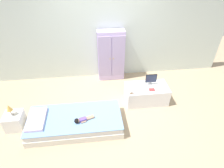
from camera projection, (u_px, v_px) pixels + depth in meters
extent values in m
cube|color=tan|center=(111.00, 114.00, 4.12)|extent=(10.00, 10.00, 0.02)
cube|color=silver|center=(103.00, 28.00, 4.56)|extent=(6.40, 0.05, 2.70)
cube|color=silver|center=(76.00, 124.00, 3.78)|extent=(1.83, 0.83, 0.14)
cube|color=silver|center=(75.00, 120.00, 3.70)|extent=(1.79, 0.79, 0.12)
cube|color=#7AA8DB|center=(75.00, 117.00, 3.66)|extent=(1.82, 0.82, 0.02)
cube|color=silver|center=(36.00, 119.00, 3.58)|extent=(0.32, 0.59, 0.05)
cube|color=#6B4CB2|center=(83.00, 120.00, 3.57)|extent=(0.15, 0.12, 0.06)
cube|color=tan|center=(90.00, 117.00, 3.64)|extent=(0.16, 0.08, 0.04)
cube|color=tan|center=(90.00, 118.00, 3.61)|extent=(0.16, 0.08, 0.04)
cube|color=tan|center=(82.00, 118.00, 3.62)|extent=(0.10, 0.06, 0.03)
cube|color=tan|center=(84.00, 122.00, 3.54)|extent=(0.10, 0.06, 0.03)
sphere|color=tan|center=(77.00, 121.00, 3.52)|extent=(0.09, 0.09, 0.09)
sphere|color=black|center=(77.00, 121.00, 3.52)|extent=(0.10, 0.10, 0.10)
cube|color=white|center=(15.00, 121.00, 3.72)|extent=(0.34, 0.34, 0.35)
cylinder|color=#B7B2AD|center=(12.00, 115.00, 3.61)|extent=(0.08, 0.08, 0.01)
cylinder|color=#B7B2AD|center=(11.00, 112.00, 3.57)|extent=(0.02, 0.02, 0.11)
cone|color=#E5B24C|center=(9.00, 108.00, 3.50)|extent=(0.11, 0.11, 0.13)
cube|color=silver|center=(111.00, 56.00, 4.84)|extent=(0.68, 0.27, 1.34)
cube|color=#AF9DC9|center=(105.00, 58.00, 4.69)|extent=(0.32, 0.02, 1.10)
cube|color=#AF9DC9|center=(118.00, 57.00, 4.72)|extent=(0.32, 0.02, 1.10)
sphere|color=gold|center=(110.00, 59.00, 4.70)|extent=(0.02, 0.02, 0.02)
sphere|color=gold|center=(113.00, 59.00, 4.71)|extent=(0.02, 0.02, 0.02)
cube|color=white|center=(146.00, 94.00, 4.34)|extent=(0.95, 0.52, 0.41)
cylinder|color=#99999E|center=(150.00, 84.00, 4.30)|extent=(0.10, 0.10, 0.01)
cylinder|color=#99999E|center=(151.00, 83.00, 4.28)|extent=(0.02, 0.02, 0.05)
cube|color=black|center=(151.00, 78.00, 4.20)|extent=(0.25, 0.02, 0.20)
cube|color=#28334C|center=(151.00, 79.00, 4.19)|extent=(0.23, 0.01, 0.18)
cube|color=#8E6642|center=(131.00, 93.00, 4.04)|extent=(0.09, 0.01, 0.01)
cube|color=#8E6642|center=(131.00, 94.00, 4.02)|extent=(0.09, 0.01, 0.01)
cube|color=white|center=(131.00, 92.00, 4.00)|extent=(0.06, 0.03, 0.03)
cylinder|color=white|center=(132.00, 92.00, 4.03)|extent=(0.01, 0.01, 0.02)
cylinder|color=white|center=(132.00, 93.00, 4.01)|extent=(0.01, 0.01, 0.02)
cylinder|color=white|center=(130.00, 93.00, 4.02)|extent=(0.01, 0.01, 0.02)
cylinder|color=white|center=(131.00, 93.00, 4.01)|extent=(0.01, 0.01, 0.02)
cylinder|color=white|center=(133.00, 91.00, 3.99)|extent=(0.02, 0.02, 0.02)
sphere|color=white|center=(133.00, 90.00, 3.98)|extent=(0.03, 0.03, 0.03)
cube|color=#CC3838|center=(152.00, 90.00, 4.13)|extent=(0.13, 0.10, 0.01)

